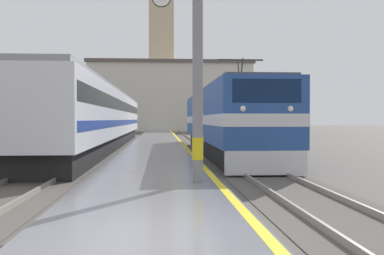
# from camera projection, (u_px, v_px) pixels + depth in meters

# --- Properties ---
(ground_plane) EXTENTS (200.00, 200.00, 0.00)m
(ground_plane) POSITION_uv_depth(u_px,v_px,m) (158.00, 143.00, 36.53)
(ground_plane) COLOR #514C47
(platform) EXTENTS (3.77, 140.00, 0.26)m
(platform) POSITION_uv_depth(u_px,v_px,m) (157.00, 145.00, 31.54)
(platform) COLOR slate
(platform) RESTS_ON ground
(rail_track_near) EXTENTS (2.84, 140.00, 0.16)m
(rail_track_near) POSITION_uv_depth(u_px,v_px,m) (210.00, 146.00, 31.81)
(rail_track_near) COLOR #514C47
(rail_track_near) RESTS_ON ground
(rail_track_far) EXTENTS (2.83, 140.00, 0.16)m
(rail_track_far) POSITION_uv_depth(u_px,v_px,m) (104.00, 147.00, 31.28)
(rail_track_far) COLOR #514C47
(rail_track_far) RESTS_ON ground
(locomotive_train) EXTENTS (2.92, 20.00, 4.58)m
(locomotive_train) POSITION_uv_depth(u_px,v_px,m) (224.00, 121.00, 24.70)
(locomotive_train) COLOR black
(locomotive_train) RESTS_ON ground
(passenger_train) EXTENTS (2.92, 35.68, 3.83)m
(passenger_train) POSITION_uv_depth(u_px,v_px,m) (103.00, 117.00, 30.67)
(passenger_train) COLOR black
(passenger_train) RESTS_ON ground
(catenary_mast) EXTENTS (2.82, 0.31, 8.27)m
(catenary_mast) POSITION_uv_depth(u_px,v_px,m) (201.00, 29.00, 11.99)
(catenary_mast) COLOR gray
(catenary_mast) RESTS_ON platform
(clock_tower) EXTENTS (5.64, 5.64, 31.11)m
(clock_tower) POSITION_uv_depth(u_px,v_px,m) (161.00, 41.00, 83.23)
(clock_tower) COLOR tan
(clock_tower) RESTS_ON ground
(station_building) EXTENTS (26.16, 7.38, 11.16)m
(station_building) POSITION_uv_depth(u_px,v_px,m) (170.00, 96.00, 72.02)
(station_building) COLOR beige
(station_building) RESTS_ON ground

